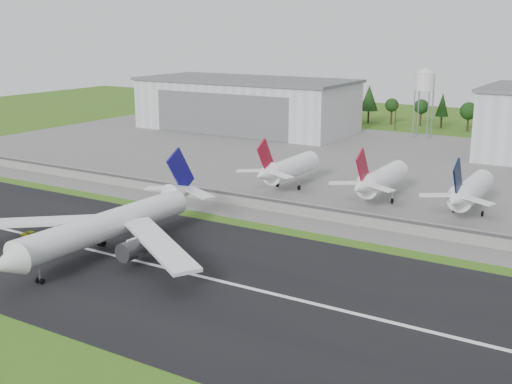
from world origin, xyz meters
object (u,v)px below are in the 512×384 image
Objects in this scene: main_airliner at (105,232)px; parked_jet_red_b at (379,180)px; ground_vehicle at (33,235)px; parked_jet_navy at (468,192)px; parked_jet_red_a at (286,169)px.

parked_jet_red_b is at bearing -114.05° from main_airliner.
main_airliner is 21.88m from ground_vehicle.
ground_vehicle is (-21.50, -0.51, -4.07)m from main_airliner.
ground_vehicle is 0.17× the size of parked_jet_navy.
parked_jet_red_a is 1.00× the size of parked_jet_red_b.
main_airliner is 1.89× the size of parked_jet_navy.
parked_jet_red_b is at bearing 179.99° from parked_jet_navy.
parked_jet_red_b reaches higher than parked_jet_red_a.
parked_jet_red_a is 27.77m from parked_jet_red_b.
ground_vehicle is 102.93m from parked_jet_navy.
ground_vehicle is at bearing 3.45° from main_airliner.
parked_jet_red_b is at bearing -49.95° from ground_vehicle.
parked_jet_navy is at bearing 0.00° from parked_jet_red_a.
parked_jet_navy reaches higher than ground_vehicle.
main_airliner is 1.89× the size of parked_jet_red_b.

